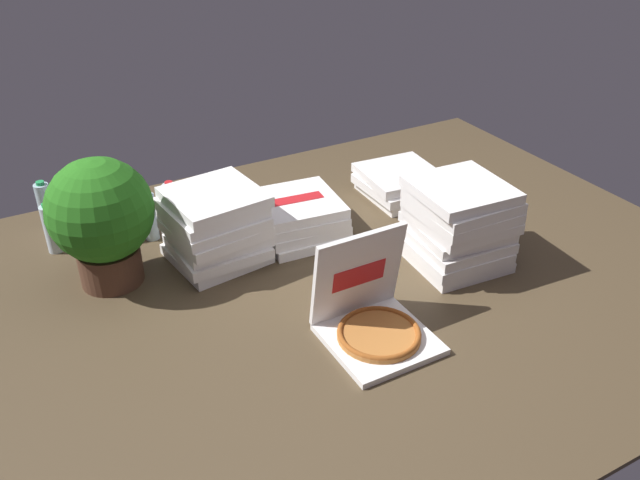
% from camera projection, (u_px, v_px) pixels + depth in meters
% --- Properties ---
extents(ground_plane, '(3.20, 2.40, 0.02)m').
position_uv_depth(ground_plane, '(336.00, 282.00, 2.69)').
color(ground_plane, '#4C3D28').
extents(open_pizza_box, '(0.36, 0.37, 0.38)m').
position_uv_depth(open_pizza_box, '(373.00, 318.00, 2.34)').
color(open_pizza_box, white).
rests_on(open_pizza_box, ground_plane).
extents(pizza_stack_center_far, '(0.41, 0.41, 0.31)m').
position_uv_depth(pizza_stack_center_far, '(215.00, 227.00, 2.74)').
color(pizza_stack_center_far, white).
rests_on(pizza_stack_center_far, ground_plane).
extents(pizza_stack_right_near, '(0.39, 0.39, 0.13)m').
position_uv_depth(pizza_stack_right_near, '(401.00, 183.00, 3.28)').
color(pizza_stack_right_near, white).
rests_on(pizza_stack_right_near, ground_plane).
extents(pizza_stack_left_mid, '(0.40, 0.41, 0.18)m').
position_uv_depth(pizza_stack_left_mid, '(299.00, 217.00, 2.94)').
color(pizza_stack_left_mid, white).
rests_on(pizza_stack_left_mid, ground_plane).
extents(pizza_stack_left_far, '(0.41, 0.41, 0.35)m').
position_uv_depth(pizza_stack_left_far, '(458.00, 224.00, 2.71)').
color(pizza_stack_left_far, white).
rests_on(pizza_stack_left_far, ground_plane).
extents(ice_bucket, '(0.32, 0.32, 0.15)m').
position_uv_depth(ice_bucket, '(108.00, 212.00, 3.01)').
color(ice_bucket, '#B7BABF').
rests_on(ice_bucket, ground_plane).
extents(water_bottle_0, '(0.06, 0.06, 0.23)m').
position_uv_depth(water_bottle_0, '(51.00, 229.00, 2.81)').
color(water_bottle_0, silver).
rests_on(water_bottle_0, ground_plane).
extents(water_bottle_1, '(0.06, 0.06, 0.23)m').
position_uv_depth(water_bottle_1, '(150.00, 216.00, 2.90)').
color(water_bottle_1, silver).
rests_on(water_bottle_1, ground_plane).
extents(water_bottle_2, '(0.06, 0.06, 0.23)m').
position_uv_depth(water_bottle_2, '(103.00, 185.00, 3.17)').
color(water_bottle_2, silver).
rests_on(water_bottle_2, ground_plane).
extents(water_bottle_3, '(0.06, 0.06, 0.23)m').
position_uv_depth(water_bottle_3, '(172.00, 206.00, 2.99)').
color(water_bottle_3, silver).
rests_on(water_bottle_3, ground_plane).
extents(water_bottle_4, '(0.06, 0.06, 0.23)m').
position_uv_depth(water_bottle_4, '(45.00, 206.00, 2.99)').
color(water_bottle_4, silver).
rests_on(water_bottle_4, ground_plane).
extents(potted_plant, '(0.41, 0.41, 0.53)m').
position_uv_depth(potted_plant, '(101.00, 217.00, 2.52)').
color(potted_plant, '#513323').
rests_on(potted_plant, ground_plane).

